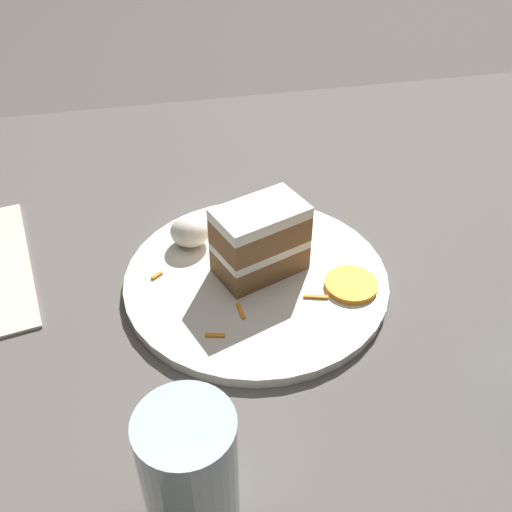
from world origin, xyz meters
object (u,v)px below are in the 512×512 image
Objects in this scene: plate at (256,280)px; cake_slice at (260,240)px; orange_garnish at (351,285)px; drinking_glass at (191,480)px; cream_dollop at (191,231)px.

cake_slice is (-0.01, -0.01, 0.05)m from plate.
orange_garnish is (-0.09, 0.05, -0.04)m from cake_slice.
plate is at bearing -21.02° from orange_garnish.
orange_garnish is at bearing 158.98° from plate.
plate is at bearing -52.61° from cake_slice.
orange_garnish is at bearing 41.02° from cake_slice.
plate is at bearing -111.55° from drinking_glass.
cake_slice is at bearing -28.08° from orange_garnish.
cake_slice is 1.89× the size of orange_garnish.
cream_dollop is at bearing -96.40° from drinking_glass.
drinking_glass is (0.10, 0.26, 0.05)m from plate.
cream_dollop is 0.20m from orange_garnish.
cake_slice is at bearing -121.71° from plate.
drinking_glass reaches higher than plate.
cake_slice reaches higher than orange_garnish.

